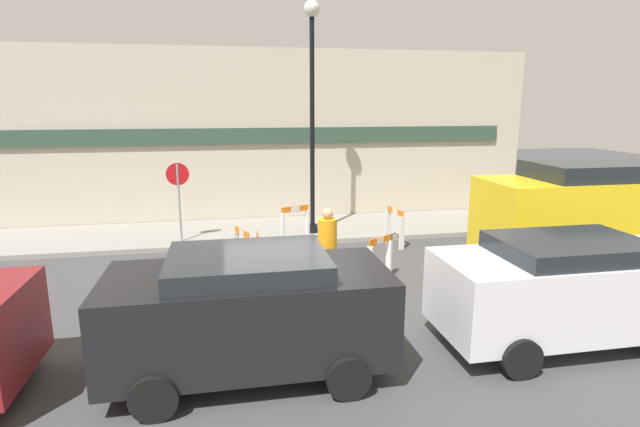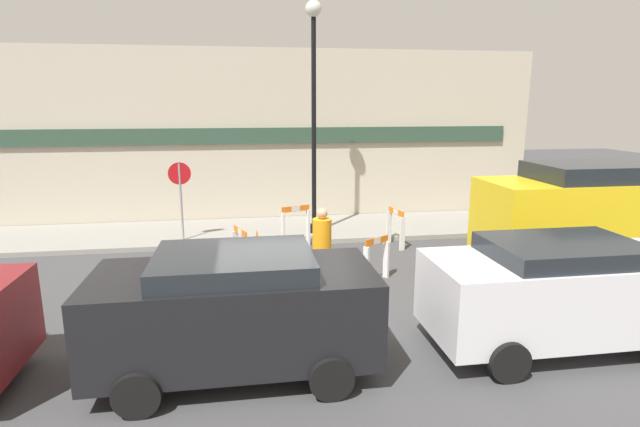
{
  "view_description": "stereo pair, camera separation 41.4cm",
  "coord_description": "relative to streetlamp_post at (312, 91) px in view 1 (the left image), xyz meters",
  "views": [
    {
      "loc": [
        -1.16,
        -8.53,
        3.82
      ],
      "look_at": [
        1.21,
        3.93,
        1.0
      ],
      "focal_mm": 28.0,
      "sensor_mm": 36.0,
      "label": 1
    },
    {
      "loc": [
        -0.75,
        -8.6,
        3.82
      ],
      "look_at": [
        1.21,
        3.93,
        1.0
      ],
      "focal_mm": 28.0,
      "sensor_mm": 36.0,
      "label": 2
    }
  ],
  "objects": [
    {
      "name": "person_worker",
      "position": [
        -0.51,
        -4.64,
        -3.16
      ],
      "size": [
        0.43,
        0.43,
        1.83
      ],
      "rotation": [
        0.0,
        0.0,
        1.4
      ],
      "color": "#33333D",
      "rests_on": "ground_plane"
    },
    {
      "name": "barricade_0",
      "position": [
        0.81,
        -3.86,
        -3.62
      ],
      "size": [
        0.67,
        0.5,
        0.98
      ],
      "rotation": [
        0.0,
        0.0,
        6.86
      ],
      "color": "white",
      "rests_on": "ground_plane"
    },
    {
      "name": "traffic_cone_2",
      "position": [
        -0.45,
        -3.48,
        -3.79
      ],
      "size": [
        0.3,
        0.3,
        0.72
      ],
      "color": "black",
      "rests_on": "ground_plane"
    },
    {
      "name": "barricade_3",
      "position": [
        -2.11,
        -2.49,
        -3.63
      ],
      "size": [
        0.41,
        0.8,
        0.95
      ],
      "rotation": [
        0.0,
        0.0,
        11.36
      ],
      "color": "white",
      "rests_on": "ground_plane"
    },
    {
      "name": "parked_car_2",
      "position": [
        2.85,
        -7.23,
        -3.16
      ],
      "size": [
        4.12,
        1.91,
        1.75
      ],
      "color": "silver",
      "rests_on": "ground_plane"
    },
    {
      "name": "streetlamp_post",
      "position": [
        0.0,
        0.0,
        0.0
      ],
      "size": [
        0.44,
        0.44,
        6.35
      ],
      "color": "black",
      "rests_on": "sidewalk_slab"
    },
    {
      "name": "barricade_2",
      "position": [
        -0.64,
        -0.98,
        -3.54
      ],
      "size": [
        0.81,
        0.4,
        1.14
      ],
      "rotation": [
        0.0,
        0.0,
        9.77
      ],
      "color": "white",
      "rests_on": "ground_plane"
    },
    {
      "name": "ground_plane",
      "position": [
        -1.26,
        -5.33,
        -4.14
      ],
      "size": [
        60.0,
        60.0,
        0.0
      ],
      "primitive_type": "plane",
      "color": "#424244"
    },
    {
      "name": "barricade_1",
      "position": [
        2.03,
        -1.35,
        -3.58
      ],
      "size": [
        0.28,
        0.83,
        1.04
      ],
      "rotation": [
        0.0,
        0.0,
        8.04
      ],
      "color": "white",
      "rests_on": "ground_plane"
    },
    {
      "name": "parked_car_1",
      "position": [
        -2.17,
        -7.23,
        -3.14
      ],
      "size": [
        3.94,
        1.99,
        1.8
      ],
      "color": "black",
      "rests_on": "ground_plane"
    },
    {
      "name": "work_van",
      "position": [
        5.91,
        -3.81,
        -2.79
      ],
      "size": [
        5.05,
        2.12,
        2.49
      ],
      "color": "yellow",
      "rests_on": "ground_plane"
    },
    {
      "name": "stop_sign",
      "position": [
        -3.68,
        -0.25,
        -2.58
      ],
      "size": [
        0.6,
        0.1,
        2.14
      ],
      "rotation": [
        0.0,
        0.0,
        3.28
      ],
      "color": "gray",
      "rests_on": "sidewalk_slab"
    },
    {
      "name": "traffic_cone_0",
      "position": [
        -1.57,
        -3.83,
        -3.78
      ],
      "size": [
        0.3,
        0.3,
        0.74
      ],
      "color": "black",
      "rests_on": "ground_plane"
    },
    {
      "name": "storefront_facade",
      "position": [
        -1.26,
        2.26,
        -1.39
      ],
      "size": [
        18.0,
        0.22,
        5.5
      ],
      "color": "#BCB29E",
      "rests_on": "ground_plane"
    },
    {
      "name": "sidewalk_slab",
      "position": [
        -1.26,
        0.68,
        -4.08
      ],
      "size": [
        18.0,
        3.02,
        0.13
      ],
      "color": "gray",
      "rests_on": "ground_plane"
    },
    {
      "name": "traffic_cone_1",
      "position": [
        -1.7,
        -1.74,
        -3.78
      ],
      "size": [
        0.3,
        0.3,
        0.74
      ],
      "color": "black",
      "rests_on": "ground_plane"
    }
  ]
}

